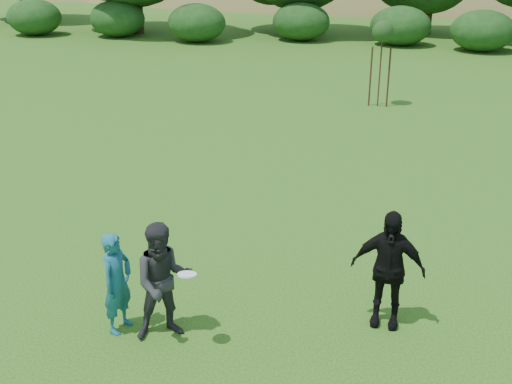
{
  "coord_description": "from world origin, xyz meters",
  "views": [
    {
      "loc": [
        2.68,
        -7.7,
        5.68
      ],
      "look_at": [
        0.0,
        3.0,
        1.1
      ],
      "focal_mm": 45.0,
      "sensor_mm": 36.0,
      "label": 1
    }
  ],
  "objects_px": {
    "player_teal": "(117,283)",
    "player_black": "(388,269)",
    "player_grey": "(164,282)",
    "sapling": "(383,34)"
  },
  "relations": [
    {
      "from": "player_teal",
      "to": "player_black",
      "type": "bearing_deg",
      "value": -61.58
    },
    {
      "from": "player_teal",
      "to": "player_black",
      "type": "distance_m",
      "value": 4.03
    },
    {
      "from": "player_grey",
      "to": "player_black",
      "type": "distance_m",
      "value": 3.33
    },
    {
      "from": "player_teal",
      "to": "player_grey",
      "type": "distance_m",
      "value": 0.74
    },
    {
      "from": "player_teal",
      "to": "player_black",
      "type": "relative_size",
      "value": 0.85
    },
    {
      "from": "player_teal",
      "to": "sapling",
      "type": "xyz_separation_m",
      "value": [
        2.84,
        14.24,
        1.62
      ]
    },
    {
      "from": "player_grey",
      "to": "player_black",
      "type": "height_order",
      "value": "player_black"
    },
    {
      "from": "player_black",
      "to": "sapling",
      "type": "distance_m",
      "value": 13.23
    },
    {
      "from": "player_grey",
      "to": "sapling",
      "type": "relative_size",
      "value": 0.64
    },
    {
      "from": "player_teal",
      "to": "player_grey",
      "type": "relative_size",
      "value": 0.87
    }
  ]
}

